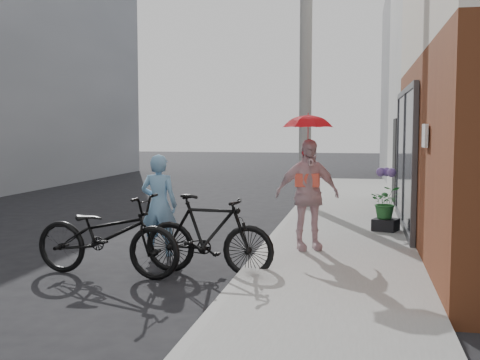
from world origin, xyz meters
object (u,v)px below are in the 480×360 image
(officer, at_px, (159,205))
(bike_right, at_px, (209,235))
(kimono_woman, at_px, (307,194))
(planter, at_px, (386,225))
(utility_pole, at_px, (306,58))
(bike_left, at_px, (107,235))

(officer, height_order, bike_right, officer)
(officer, relative_size, bike_right, 0.87)
(kimono_woman, bearing_deg, planter, 36.26)
(bike_right, relative_size, planter, 4.40)
(kimono_woman, distance_m, planter, 2.37)
(utility_pole, distance_m, bike_left, 7.51)
(utility_pole, height_order, planter, utility_pole)
(utility_pole, bearing_deg, planter, -60.74)
(bike_left, height_order, kimono_woman, kimono_woman)
(planter, bearing_deg, officer, -147.19)
(utility_pole, distance_m, kimono_woman, 5.60)
(utility_pole, height_order, bike_left, utility_pole)
(bike_left, bearing_deg, utility_pole, -10.93)
(utility_pole, relative_size, planter, 17.58)
(planter, bearing_deg, bike_left, -135.69)
(bike_left, bearing_deg, bike_right, -70.08)
(utility_pole, bearing_deg, bike_right, -96.12)
(officer, xyz_separation_m, kimono_woman, (2.20, 0.30, 0.17))
(officer, distance_m, kimono_woman, 2.23)
(bike_left, xyz_separation_m, bike_right, (1.27, 0.33, -0.01))
(bike_left, bearing_deg, planter, -40.24)
(kimono_woman, bearing_deg, officer, 166.69)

